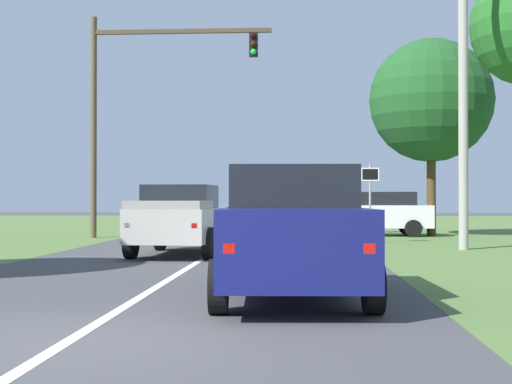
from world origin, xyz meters
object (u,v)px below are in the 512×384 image
object	(u,v)px
red_suv_near	(291,230)
oak_tree_right	(431,101)
utility_pole_right	(463,79)
crossing_suv_far	(378,213)
pickup_truck_lead	(181,219)
keep_moving_sign	(370,193)
traffic_light	(136,94)

from	to	relation	value
red_suv_near	oak_tree_right	distance (m)	19.88
red_suv_near	utility_pole_right	xyz separation A→B (m)	(4.93, 10.75, 3.99)
oak_tree_right	crossing_suv_far	xyz separation A→B (m)	(-2.14, 0.02, -4.52)
pickup_truck_lead	crossing_suv_far	bearing A→B (deg)	58.68
keep_moving_sign	oak_tree_right	distance (m)	6.92
traffic_light	oak_tree_right	bearing A→B (deg)	10.46
pickup_truck_lead	oak_tree_right	bearing A→B (deg)	50.75
traffic_light	keep_moving_sign	distance (m)	9.87
pickup_truck_lead	crossing_suv_far	xyz separation A→B (m)	(6.30, 10.35, -0.03)
pickup_truck_lead	crossing_suv_far	world-z (taller)	pickup_truck_lead
traffic_light	utility_pole_right	bearing A→B (deg)	-27.33
pickup_truck_lead	keep_moving_sign	xyz separation A→B (m)	(5.52, 5.30, 0.74)
red_suv_near	oak_tree_right	xyz separation A→B (m)	(5.38, 18.62, 4.42)
pickup_truck_lead	utility_pole_right	xyz separation A→B (m)	(7.99, 2.46, 4.07)
red_suv_near	keep_moving_sign	size ratio (longest dim) A/B	1.84
traffic_light	utility_pole_right	world-z (taller)	utility_pole_right
oak_tree_right	red_suv_near	bearing A→B (deg)	-106.12
oak_tree_right	utility_pole_right	xyz separation A→B (m)	(-0.45, -7.87, -0.42)
traffic_light	oak_tree_right	world-z (taller)	traffic_light
oak_tree_right	utility_pole_right	distance (m)	7.89
traffic_light	utility_pole_right	xyz separation A→B (m)	(11.10, -5.74, -0.50)
red_suv_near	crossing_suv_far	xyz separation A→B (m)	(3.24, 18.64, -0.10)
keep_moving_sign	utility_pole_right	bearing A→B (deg)	-48.98
oak_tree_right	utility_pole_right	world-z (taller)	utility_pole_right
oak_tree_right	crossing_suv_far	distance (m)	5.00
utility_pole_right	pickup_truck_lead	bearing A→B (deg)	-162.87
pickup_truck_lead	oak_tree_right	world-z (taller)	oak_tree_right
keep_moving_sign	oak_tree_right	world-z (taller)	oak_tree_right
oak_tree_right	keep_moving_sign	bearing A→B (deg)	-120.13
traffic_light	pickup_truck_lead	bearing A→B (deg)	-69.25
pickup_truck_lead	traffic_light	distance (m)	9.88
traffic_light	crossing_suv_far	distance (m)	10.68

